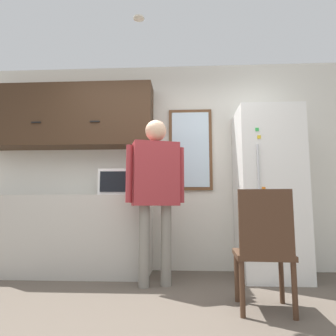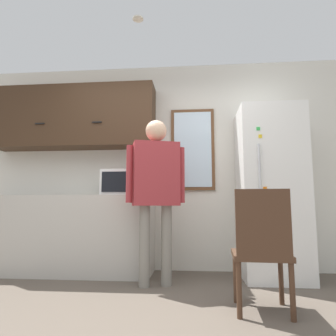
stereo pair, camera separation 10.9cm
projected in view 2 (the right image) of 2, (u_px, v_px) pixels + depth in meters
The scene contains 10 objects.
ground_plane at pixel (129, 332), 1.92m from camera, with size 16.00×16.00×0.00m, color brown.
back_wall at pixel (162, 165), 3.97m from camera, with size 6.00×0.06×2.70m.
counter at pixel (66, 234), 3.64m from camera, with size 2.12×0.59×0.93m.
upper_cabinets at pixel (74, 118), 3.94m from camera, with size 2.12×0.37×0.81m.
microwave at pixel (124, 183), 3.64m from camera, with size 0.48×0.41×0.30m.
person at pixel (156, 182), 3.15m from camera, with size 0.60×0.35×1.72m.
refrigerator at pixel (271, 192), 3.42m from camera, with size 0.70×0.72×1.93m.
chair at pixel (262, 246), 2.28m from camera, with size 0.46×0.46×0.93m.
window at pixel (193, 149), 3.91m from camera, with size 0.56×0.05×1.07m.
ceiling_light at pixel (138, 19), 3.02m from camera, with size 0.11×0.11×0.01m.
Camera 2 is at (0.43, -2.01, 0.80)m, focal length 32.00 mm.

